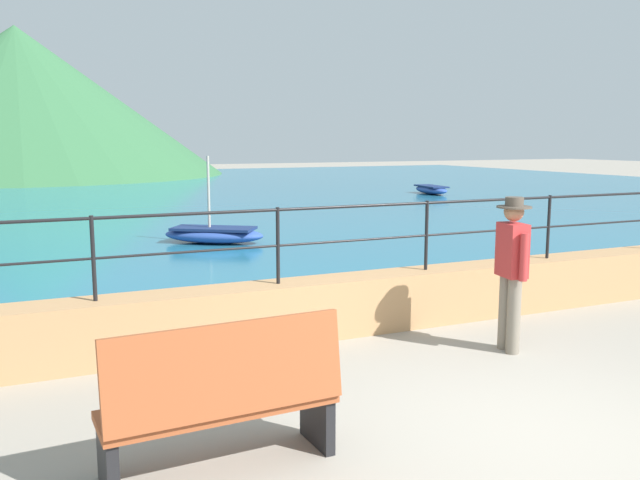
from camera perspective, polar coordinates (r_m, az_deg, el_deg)
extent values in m
plane|color=gray|center=(5.85, 18.14, -15.68)|extent=(120.00, 120.00, 0.00)
cube|color=tan|center=(8.23, 3.09, -5.53)|extent=(20.00, 0.56, 0.70)
cylinder|color=black|center=(7.22, -19.05, -1.53)|extent=(0.04, 0.04, 0.90)
cylinder|color=black|center=(7.66, -3.67, -0.50)|extent=(0.04, 0.04, 0.90)
cylinder|color=black|center=(8.59, 9.21, 0.40)|extent=(0.04, 0.04, 0.90)
cylinder|color=black|center=(9.85, 19.20, 1.08)|extent=(0.04, 0.04, 0.90)
cylinder|color=black|center=(8.02, 3.16, 2.94)|extent=(18.40, 0.04, 0.04)
cylinder|color=black|center=(8.07, 3.14, -0.02)|extent=(18.40, 0.03, 0.03)
cube|color=#236B89|center=(30.05, -17.14, 3.82)|extent=(64.00, 44.32, 0.06)
cone|color=#33663D|center=(48.10, -24.65, 10.85)|extent=(26.32, 26.32, 9.69)
cube|color=#9E4C28|center=(4.96, -8.72, -14.08)|extent=(1.72, 0.59, 0.06)
cube|color=#9E4C28|center=(4.64, -7.97, -11.06)|extent=(1.70, 0.22, 0.64)
cube|color=black|center=(4.90, -17.92, -17.84)|extent=(0.10, 0.47, 0.43)
cube|color=black|center=(5.33, -0.26, -15.18)|extent=(0.10, 0.47, 0.43)
cylinder|color=slate|center=(7.82, 15.76, -6.02)|extent=(0.15, 0.15, 0.86)
cylinder|color=slate|center=(7.67, 16.44, -6.33)|extent=(0.15, 0.15, 0.86)
cube|color=#B22D2D|center=(7.59, 16.33, -0.84)|extent=(0.28, 0.39, 0.60)
cylinder|color=#B22D2D|center=(7.80, 15.41, -0.85)|extent=(0.09, 0.09, 0.52)
cylinder|color=#B22D2D|center=(7.40, 17.27, -1.44)|extent=(0.09, 0.09, 0.52)
sphere|color=#9E7051|center=(7.54, 16.47, 2.39)|extent=(0.22, 0.22, 0.22)
cylinder|color=#4C4238|center=(7.53, 16.48, 2.76)|extent=(0.38, 0.38, 0.02)
cylinder|color=#4C4238|center=(7.53, 16.50, 3.21)|extent=(0.20, 0.20, 0.10)
ellipsoid|color=#2D4C9E|center=(15.05, -9.19, 0.43)|extent=(2.40, 2.05, 0.36)
cube|color=navy|center=(15.03, -9.20, 0.99)|extent=(1.95, 1.67, 0.06)
cylinder|color=#B2A899|center=(14.98, -9.64, 4.14)|extent=(0.06, 0.06, 1.60)
ellipsoid|color=#2D4C9E|center=(28.88, 9.62, 4.32)|extent=(1.13, 2.38, 0.36)
cube|color=navy|center=(28.87, 9.63, 4.62)|extent=(0.95, 1.91, 0.06)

